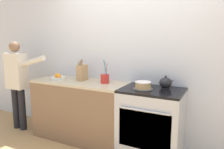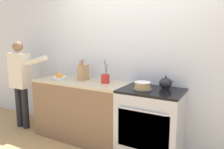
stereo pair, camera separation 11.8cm
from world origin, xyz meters
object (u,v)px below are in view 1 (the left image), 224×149
at_px(layer_cake, 143,86).
at_px(fruit_bowl, 58,78).
at_px(utensil_crock, 105,78).
at_px(stove_range, 151,123).
at_px(person_baker, 17,78).
at_px(tea_kettle, 166,83).
at_px(knife_block, 82,73).

bearing_deg(layer_cake, fruit_bowl, -179.58).
bearing_deg(utensil_crock, fruit_bowl, -171.31).
distance_m(stove_range, person_baker, 2.31).
xyz_separation_m(stove_range, utensil_crock, (-0.72, 0.06, 0.52)).
relative_size(stove_range, tea_kettle, 4.54).
bearing_deg(layer_cake, utensil_crock, 170.06).
bearing_deg(knife_block, layer_cake, -6.80).
distance_m(tea_kettle, fruit_bowl, 1.64).
xyz_separation_m(stove_range, fruit_bowl, (-1.49, -0.06, 0.49)).
bearing_deg(knife_block, fruit_bowl, -160.34).
xyz_separation_m(knife_block, person_baker, (-1.14, -0.26, -0.15)).
height_order(fruit_bowl, person_baker, person_baker).
relative_size(stove_range, fruit_bowl, 4.20).
relative_size(stove_range, layer_cake, 3.59).
xyz_separation_m(tea_kettle, fruit_bowl, (-1.62, -0.22, -0.04)).
distance_m(knife_block, utensil_crock, 0.41).
bearing_deg(stove_range, utensil_crock, 175.53).
bearing_deg(layer_cake, knife_block, 173.20).
height_order(layer_cake, utensil_crock, utensil_crock).
bearing_deg(utensil_crock, tea_kettle, 6.65).
height_order(stove_range, layer_cake, layer_cake).
xyz_separation_m(layer_cake, utensil_crock, (-0.61, 0.11, 0.02)).
relative_size(tea_kettle, person_baker, 0.13).
height_order(layer_cake, person_baker, person_baker).
xyz_separation_m(stove_range, person_baker, (-2.26, -0.19, 0.43)).
distance_m(stove_range, knife_block, 1.26).
relative_size(knife_block, person_baker, 0.22).
distance_m(stove_range, utensil_crock, 0.89).
height_order(tea_kettle, fruit_bowl, tea_kettle).
bearing_deg(person_baker, knife_block, 22.59).
bearing_deg(stove_range, fruit_bowl, -177.63).
bearing_deg(utensil_crock, person_baker, -171.05).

